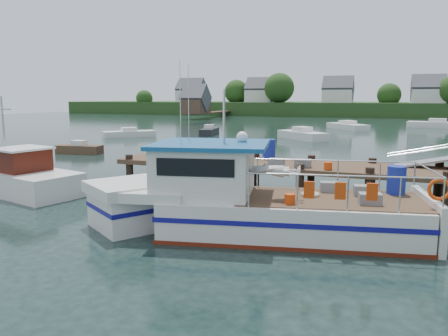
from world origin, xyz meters
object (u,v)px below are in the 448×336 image
(moored_far, at_px, (437,124))
(moored_b, at_px, (302,135))
(moored_a, at_px, (129,133))
(dock, at_px, (430,148))
(work_boat, at_px, (12,176))
(lobster_boat, at_px, (248,203))
(moored_e, at_px, (209,131))
(moored_rowboat, at_px, (79,149))
(moored_d, at_px, (347,126))

(moored_far, bearing_deg, moored_b, -125.96)
(moored_a, relative_size, moored_b, 0.91)
(dock, xyz_separation_m, work_boat, (-16.81, -3.16, -1.59))
(lobster_boat, relative_size, moored_a, 2.15)
(moored_e, bearing_deg, moored_rowboat, -119.01)
(lobster_boat, relative_size, work_boat, 1.37)
(moored_b, relative_size, moored_e, 1.29)
(dock, xyz_separation_m, lobster_boat, (-5.35, -5.25, -1.31))
(work_boat, relative_size, moored_e, 1.86)
(dock, distance_m, moored_rowboat, 24.06)
(moored_rowboat, height_order, moored_d, moored_d)
(moored_a, bearing_deg, moored_far, 15.10)
(lobster_boat, height_order, work_boat, lobster_boat)
(moored_b, bearing_deg, moored_rowboat, -121.72)
(work_boat, xyz_separation_m, moored_far, (21.53, 50.11, -0.19))
(moored_far, xyz_separation_m, moored_a, (-31.17, -25.76, -0.10))
(moored_d, bearing_deg, moored_far, 23.76)
(dock, xyz_separation_m, moored_a, (-26.45, 21.19, -1.88))
(moored_a, height_order, moored_d, moored_d)
(work_boat, distance_m, moored_d, 44.63)
(work_boat, bearing_deg, dock, 25.07)
(lobster_boat, height_order, moored_rowboat, lobster_boat)
(moored_rowboat, relative_size, moored_a, 0.69)
(moored_rowboat, distance_m, moored_b, 20.86)
(lobster_boat, bearing_deg, moored_b, 85.96)
(dock, xyz_separation_m, moored_e, (-19.58, 26.25, -1.83))
(dock, bearing_deg, work_boat, -169.36)
(lobster_boat, bearing_deg, moored_far, 67.71)
(lobster_boat, height_order, moored_a, lobster_boat)
(dock, height_order, moored_a, dock)
(work_boat, bearing_deg, moored_far, 81.17)
(lobster_boat, relative_size, moored_rowboat, 3.13)
(moored_rowboat, bearing_deg, work_boat, -41.53)
(moored_a, relative_size, moored_e, 1.18)
(work_boat, relative_size, moored_d, 1.20)
(moored_rowboat, xyz_separation_m, moored_b, (13.31, 16.07, 0.11))
(moored_b, bearing_deg, dock, -61.53)
(moored_rowboat, height_order, moored_far, moored_far)
(dock, distance_m, moored_a, 33.94)
(lobster_boat, relative_size, moored_e, 2.54)
(dock, distance_m, moored_d, 40.74)
(work_boat, xyz_separation_m, moored_a, (-9.64, 24.35, -0.30))
(lobster_boat, distance_m, work_boat, 11.66)
(moored_a, height_order, moored_b, moored_b)
(moored_d, xyz_separation_m, moored_e, (-13.29, -13.96, 0.00))
(moored_rowboat, relative_size, moored_d, 0.52)
(dock, height_order, moored_far, dock)
(dock, relative_size, moored_a, 3.32)
(moored_far, height_order, moored_b, moored_b)
(dock, relative_size, lobster_boat, 1.55)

